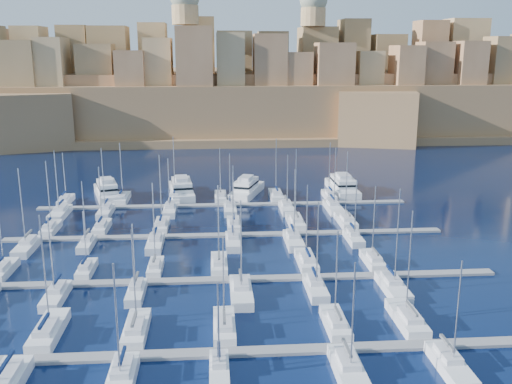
{
  "coord_description": "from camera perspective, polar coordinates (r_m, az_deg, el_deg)",
  "views": [
    {
      "loc": [
        -2.12,
        -94.55,
        34.79
      ],
      "look_at": [
        5.36,
        6.0,
        9.63
      ],
      "focal_mm": 40.0,
      "sensor_mm": 36.0,
      "label": 1
    }
  ],
  "objects": [
    {
      "name": "sailboat_19",
      "position": [
        87.52,
        -19.37,
        -9.73
      ],
      "size": [
        2.62,
        8.73,
        12.9
      ],
      "color": "white",
      "rests_on": "ground"
    },
    {
      "name": "sailboat_10",
      "position": [
        66.0,
        9.28,
        -17.24
      ],
      "size": [
        2.98,
        9.92,
        13.9
      ],
      "color": "white",
      "rests_on": "ground"
    },
    {
      "name": "sailboat_3",
      "position": [
        74.3,
        -3.19,
        -13.29
      ],
      "size": [
        2.76,
        9.19,
        12.76
      ],
      "color": "white",
      "rests_on": "ground"
    },
    {
      "name": "sailboat_46",
      "position": [
        126.73,
        3.09,
        -1.6
      ],
      "size": [
        2.78,
        9.25,
        13.14
      ],
      "color": "white",
      "rests_on": "ground"
    },
    {
      "name": "sailboat_26",
      "position": [
        115.61,
        -9.41,
        -3.31
      ],
      "size": [
        2.71,
        9.04,
        15.23
      ],
      "color": "white",
      "rests_on": "ground"
    },
    {
      "name": "sailboat_37",
      "position": [
        138.19,
        -13.22,
        -0.63
      ],
      "size": [
        2.82,
        9.41,
        14.2
      ],
      "color": "white",
      "rests_on": "ground"
    },
    {
      "name": "motor_yacht_c",
      "position": [
        139.94,
        -0.96,
        0.34
      ],
      "size": [
        9.84,
        16.69,
        5.25
      ],
      "color": "white",
      "rests_on": "ground"
    },
    {
      "name": "sailboat_28",
      "position": [
        116.63,
        3.98,
        -2.98
      ],
      "size": [
        2.96,
        9.86,
        16.0
      ],
      "color": "white",
      "rests_on": "ground"
    },
    {
      "name": "sailboat_41",
      "position": [
        138.58,
        7.32,
        -0.33
      ],
      "size": [
        2.42,
        8.08,
        13.83
      ],
      "color": "white",
      "rests_on": "ground"
    },
    {
      "name": "sailboat_13",
      "position": [
        95.9,
        -16.6,
        -7.43
      ],
      "size": [
        2.25,
        7.5,
        10.53
      ],
      "color": "white",
      "rests_on": "ground"
    },
    {
      "name": "sailboat_22",
      "position": [
        85.7,
        5.98,
        -9.48
      ],
      "size": [
        2.63,
        8.76,
        14.32
      ],
      "color": "white",
      "rests_on": "ground"
    },
    {
      "name": "sailboat_16",
      "position": [
        95.69,
        5.07,
        -6.89
      ],
      "size": [
        2.84,
        9.46,
        13.91
      ],
      "color": "white",
      "rests_on": "ground"
    },
    {
      "name": "sailboat_9",
      "position": [
        65.6,
        -3.7,
        -17.32
      ],
      "size": [
        2.15,
        7.18,
        11.54
      ],
      "color": "white",
      "rests_on": "ground"
    },
    {
      "name": "sailboat_40",
      "position": [
        137.44,
        2.02,
        -0.34
      ],
      "size": [
        2.95,
        9.83,
        14.81
      ],
      "color": "white",
      "rests_on": "ground"
    },
    {
      "name": "sailboat_29",
      "position": [
        118.59,
        8.97,
        -2.84
      ],
      "size": [
        2.99,
        9.97,
        15.35
      ],
      "color": "white",
      "rests_on": "ground"
    },
    {
      "name": "ground",
      "position": [
        100.77,
        -2.8,
        -6.2
      ],
      "size": [
        600.0,
        600.0,
        0.0
      ],
      "primitive_type": "plane",
      "color": "#041332",
      "rests_on": "ground"
    },
    {
      "name": "sailboat_42",
      "position": [
        129.68,
        -19.01,
        -1.99
      ],
      "size": [
        3.04,
        10.13,
        14.83
      ],
      "color": "white",
      "rests_on": "ground"
    },
    {
      "name": "sailboat_8",
      "position": [
        65.46,
        -13.3,
        -17.74
      ],
      "size": [
        2.82,
        9.42,
        14.39
      ],
      "color": "white",
      "rests_on": "ground"
    },
    {
      "name": "sailboat_32",
      "position": [
        105.34,
        -10.04,
        -5.08
      ],
      "size": [
        2.75,
        9.18,
        12.44
      ],
      "color": "white",
      "rests_on": "ground"
    },
    {
      "name": "sailboat_38",
      "position": [
        136.54,
        -8.11,
        -0.57
      ],
      "size": [
        2.67,
        8.91,
        15.58
      ],
      "color": "white",
      "rests_on": "ground"
    },
    {
      "name": "motor_yacht_a",
      "position": [
        142.24,
        -14.67,
        0.1
      ],
      "size": [
        9.15,
        16.97,
        5.25
      ],
      "color": "white",
      "rests_on": "ground"
    },
    {
      "name": "sailboat_23",
      "position": [
        87.9,
        13.53,
        -9.17
      ],
      "size": [
        2.96,
        9.85,
        16.15
      ],
      "color": "white",
      "rests_on": "ground"
    },
    {
      "name": "sailboat_17",
      "position": [
        97.62,
        11.6,
        -6.71
      ],
      "size": [
        2.55,
        8.51,
        13.64
      ],
      "color": "white",
      "rests_on": "ground"
    },
    {
      "name": "sailboat_1",
      "position": [
        77.6,
        -20.03,
        -12.9
      ],
      "size": [
        3.04,
        10.15,
        15.94
      ],
      "color": "white",
      "rests_on": "ground"
    },
    {
      "name": "sailboat_5",
      "position": [
        78.63,
        14.88,
        -12.14
      ],
      "size": [
        3.0,
        10.01,
        15.5
      ],
      "color": "white",
      "rests_on": "ground"
    },
    {
      "name": "motor_yacht_b",
      "position": [
        140.59,
        -7.44,
        0.29
      ],
      "size": [
        7.24,
        17.88,
        5.25
      ],
      "color": "white",
      "rests_on": "ground"
    },
    {
      "name": "pontoon_mid_far",
      "position": [
        110.14,
        -2.94,
        -4.31
      ],
      "size": [
        84.0,
        2.0,
        0.4
      ],
      "primitive_type": "cube",
      "color": "slate",
      "rests_on": "ground"
    },
    {
      "name": "sailboat_34",
      "position": [
        105.53,
        3.77,
        -4.84
      ],
      "size": [
        2.88,
        9.62,
        14.56
      ],
      "color": "white",
      "rests_on": "ground"
    },
    {
      "name": "sailboat_21",
      "position": [
        83.82,
        -1.49,
        -9.94
      ],
      "size": [
        3.09,
        10.3,
        14.98
      ],
      "color": "white",
      "rests_on": "ground"
    },
    {
      "name": "sailboat_44",
      "position": [
        126.22,
        -8.6,
        -1.81
      ],
      "size": [
        2.72,
        9.06,
        12.65
      ],
      "color": "white",
      "rests_on": "ground"
    },
    {
      "name": "motor_yacht_d",
      "position": [
        144.09,
        8.66,
        0.58
      ],
      "size": [
        5.48,
        17.77,
        5.25
      ],
      "color": "white",
      "rests_on": "ground"
    },
    {
      "name": "pontoon_far",
      "position": [
        131.21,
        -3.18,
        -1.3
      ],
      "size": [
        84.0,
        2.0,
        0.4
      ],
      "primitive_type": "cube",
      "color": "slate",
      "rests_on": "ground"
    },
    {
      "name": "sailboat_39",
      "position": [
        136.33,
        -3.58,
        -0.48
      ],
      "size": [
        2.74,
        9.14,
        12.74
      ],
      "color": "white",
      "rests_on": "ground"
    },
    {
      "name": "sailboat_2",
      "position": [
        75.06,
        -11.89,
        -13.29
      ],
      "size": [
        2.81,
        9.36,
        14.0
      ],
      "color": "white",
      "rests_on": "ground"
    },
    {
      "name": "pontoon_near",
      "position": [
        69.77,
        -2.03,
        -15.72
      ],
      "size": [
        84.0,
        2.0,
        0.4
      ],
      "primitive_type": "cube",
      "color": "slate",
      "rests_on": "ground"
    },
    {
      "name": "sailboat_47",
      "position": [
        128.12,
        7.74,
        -1.53
      ],
      "size": [
        2.99,
        9.96,
        14.61
      ],
      "color": "white",
      "rests_on": "ground"
    },
    {
      "name": "sailboat_15",
      "position": [
        94.22,
        -3.71,
        -7.2
      ],
      "size": [
        2.65,
        8.83,
        14.18
      ],
      "color": "white",
      "rests_on": "ground"
    },
    {
      "name": "pontoon_mid_near",
      "position": [
        89.53,
        -2.6,
        -8.73
      ],
      "size": [
        84.0,
        2.0,
        0.4
      ],
      "primitive_type": "cube",
      "color": "slate",
      "rests_on": "ground"
    },
    {
      "name": "sailboat_11",
      "position": [
        69.7,
        18.86,
        -16.05
      ],
      "size": [
        2.75,
        9.18,
        13.6
      ],
      "color": "white",
      "rests_on": "ground"
    },
    {
      "name": "sailboat_30",
      "position": [
        109.95,
        -21.93,
        -5.07
      ],
      "size": [
        2.81,
        9.36,
        15.41
      ],
      "color": "white",
      "rests_on": "ground"
    },
    {
      "name": "sailboat_33",
      "position": [
        104.84,
        -2.3,
        -4.95
      ],
      "size": [
        2.73,
        9.11,
        14.21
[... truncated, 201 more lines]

